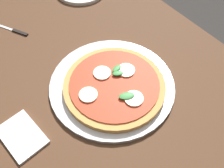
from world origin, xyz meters
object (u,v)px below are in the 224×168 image
pizza (114,85)px  napkin (22,136)px  serving_tray (112,85)px  knife (14,30)px  dining_table (99,96)px

pizza → napkin: size_ratio=2.29×
serving_tray → knife: bearing=-161.2°
serving_tray → pizza: 0.02m
knife → dining_table: bearing=20.2°
serving_tray → napkin: (-0.01, -0.29, -0.00)m
pizza → napkin: bearing=-94.6°
dining_table → napkin: napkin is taller
dining_table → serving_tray: 0.14m
serving_tray → dining_table: bearing=-169.5°
dining_table → pizza: 0.16m
pizza → knife: pizza is taller
serving_tray → knife: size_ratio=2.53×
dining_table → napkin: size_ratio=8.62×
knife → napkin: bearing=-20.1°
pizza → knife: size_ratio=2.01×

